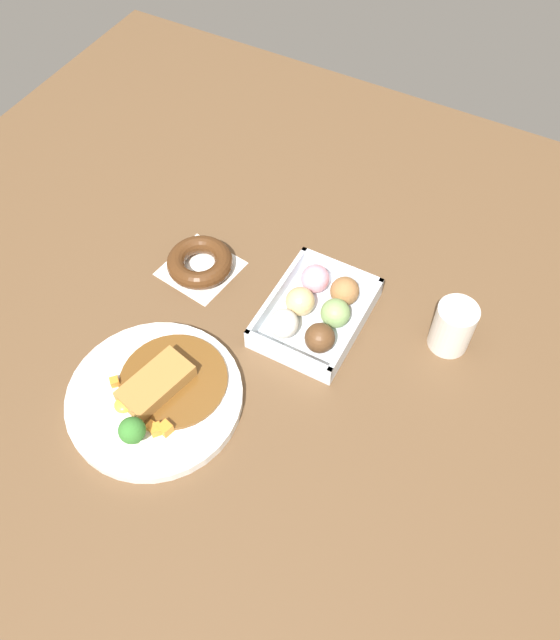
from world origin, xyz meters
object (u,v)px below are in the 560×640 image
curry_plate (155,396)px  donut_box (316,311)px  chocolate_ring_donut (200,263)px  coffee_mug (453,327)px

curry_plate → donut_box: 0.29m
curry_plate → donut_box: bearing=-30.1°
chocolate_ring_donut → coffee_mug: 0.45m
donut_box → chocolate_ring_donut: (0.00, 0.23, -0.01)m
chocolate_ring_donut → coffee_mug: coffee_mug is taller
donut_box → coffee_mug: (0.06, -0.21, 0.02)m
curry_plate → coffee_mug: 0.48m
donut_box → chocolate_ring_donut: 0.23m
curry_plate → chocolate_ring_donut: (0.26, 0.08, 0.00)m
chocolate_ring_donut → coffee_mug: size_ratio=1.52×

